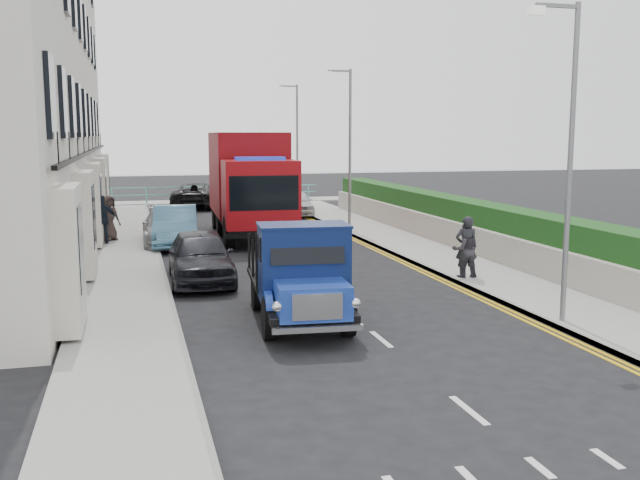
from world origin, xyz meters
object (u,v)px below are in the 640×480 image
(lamp_far, at_px, (295,139))
(bedford_lorry, at_px, (303,281))
(red_lorry, at_px, (249,181))
(lamp_near, at_px, (566,146))
(pedestrian_east_near, at_px, (466,247))
(parked_car_front, at_px, (200,256))
(lamp_mid, at_px, (347,140))

(lamp_far, distance_m, bedford_lorry, 25.46)
(bedford_lorry, relative_size, red_lorry, 0.60)
(lamp_near, distance_m, lamp_far, 26.00)
(bedford_lorry, relative_size, pedestrian_east_near, 2.78)
(lamp_far, distance_m, pedestrian_east_near, 21.23)
(lamp_far, bearing_deg, bedford_lorry, -102.66)
(red_lorry, height_order, parked_car_front, red_lorry)
(bedford_lorry, height_order, pedestrian_east_near, bedford_lorry)
(lamp_far, bearing_deg, lamp_near, -90.00)
(lamp_near, bearing_deg, bedford_lorry, 166.55)
(lamp_near, bearing_deg, parked_car_front, 136.35)
(red_lorry, xyz_separation_m, pedestrian_east_near, (4.52, -10.92, -1.28))
(pedestrian_east_near, bearing_deg, lamp_near, 97.71)
(lamp_near, xyz_separation_m, red_lorry, (-4.29, 15.91, -1.70))
(bedford_lorry, xyz_separation_m, parked_car_front, (-1.69, 5.58, -0.30))
(bedford_lorry, bearing_deg, lamp_near, -8.69)
(lamp_mid, xyz_separation_m, parked_car_front, (-7.24, -9.10, -3.24))
(lamp_mid, height_order, pedestrian_east_near, lamp_mid)
(lamp_mid, bearing_deg, red_lorry, -178.74)
(lamp_mid, height_order, bedford_lorry, lamp_mid)
(lamp_far, xyz_separation_m, red_lorry, (-4.29, -10.09, -1.70))
(parked_car_front, bearing_deg, bedford_lorry, -71.29)
(red_lorry, distance_m, parked_car_front, 9.60)
(lamp_near, height_order, red_lorry, lamp_near)
(lamp_far, xyz_separation_m, parked_car_front, (-7.24, -19.10, -3.24))
(lamp_mid, distance_m, lamp_far, 10.00)
(lamp_near, height_order, parked_car_front, lamp_near)
(lamp_mid, height_order, red_lorry, lamp_mid)
(lamp_near, bearing_deg, red_lorry, 105.11)
(lamp_far, bearing_deg, lamp_mid, -90.00)
(red_lorry, relative_size, parked_car_front, 1.88)
(bedford_lorry, bearing_deg, red_lorry, 89.86)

